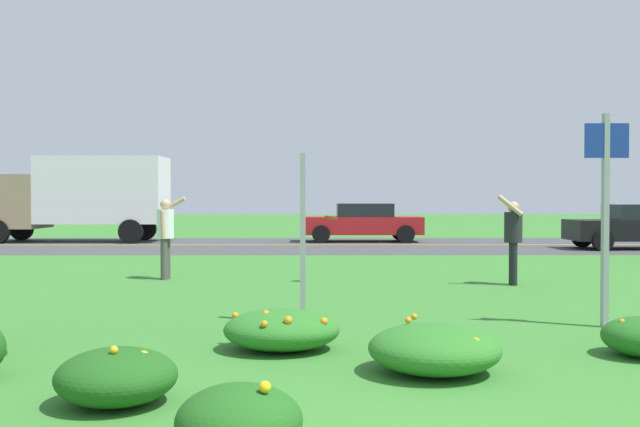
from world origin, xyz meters
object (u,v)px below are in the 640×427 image
(person_thrower_white_shirt, at_px, (166,231))
(frisbee_red, at_px, (331,218))
(sign_post_near_path, at_px, (303,239))
(car_black_center_left, at_px, (640,226))
(person_catcher_dark_shirt, at_px, (513,235))
(box_truck_tan, at_px, (80,194))
(car_red_center_right, at_px, (362,222))
(sign_post_by_roadside, at_px, (606,198))

(person_thrower_white_shirt, height_order, frisbee_red, person_thrower_white_shirt)
(sign_post_near_path, height_order, car_black_center_left, sign_post_near_path)
(person_catcher_dark_shirt, xyz_separation_m, box_truck_tan, (-12.66, 13.83, 0.85))
(sign_post_near_path, bearing_deg, person_catcher_dark_shirt, 47.65)
(person_catcher_dark_shirt, bearing_deg, car_red_center_right, 98.14)
(person_catcher_dark_shirt, height_order, frisbee_red, person_catcher_dark_shirt)
(person_catcher_dark_shirt, bearing_deg, car_black_center_left, 55.26)
(person_catcher_dark_shirt, xyz_separation_m, car_black_center_left, (6.78, 9.78, -0.22))
(box_truck_tan, bearing_deg, person_catcher_dark_shirt, -47.53)
(person_thrower_white_shirt, bearing_deg, sign_post_near_path, -61.54)
(sign_post_near_path, height_order, person_catcher_dark_shirt, sign_post_near_path)
(person_catcher_dark_shirt, bearing_deg, sign_post_near_path, -132.35)
(sign_post_near_path, bearing_deg, box_truck_tan, 115.71)
(person_catcher_dark_shirt, height_order, car_red_center_right, person_catcher_dark_shirt)
(car_red_center_right, bearing_deg, frisbee_red, -96.24)
(car_red_center_right, distance_m, box_truck_tan, 10.74)
(person_thrower_white_shirt, relative_size, car_black_center_left, 0.38)
(sign_post_by_roadside, xyz_separation_m, person_thrower_white_shirt, (-6.76, 5.58, -0.67))
(sign_post_near_path, xyz_separation_m, person_catcher_dark_shirt, (3.93, 4.31, -0.17))
(car_black_center_left, bearing_deg, frisbee_red, -137.33)
(sign_post_by_roadside, height_order, frisbee_red, sign_post_by_roadside)
(sign_post_near_path, height_order, sign_post_by_roadside, sign_post_by_roadside)
(person_catcher_dark_shirt, height_order, car_black_center_left, person_catcher_dark_shirt)
(person_thrower_white_shirt, distance_m, box_truck_tan, 14.12)
(frisbee_red, height_order, box_truck_tan, box_truck_tan)
(sign_post_by_roadside, xyz_separation_m, person_catcher_dark_shirt, (0.05, 4.57, -0.70))
(car_black_center_left, height_order, car_red_center_right, same)
(sign_post_near_path, relative_size, sign_post_by_roadside, 0.82)
(car_red_center_right, bearing_deg, sign_post_near_path, -96.13)
(car_black_center_left, bearing_deg, box_truck_tan, 168.22)
(person_thrower_white_shirt, distance_m, car_red_center_right, 13.70)
(person_thrower_white_shirt, xyz_separation_m, car_black_center_left, (13.59, 8.77, -0.24))
(sign_post_by_roadside, relative_size, person_thrower_white_shirt, 1.62)
(box_truck_tan, bearing_deg, car_red_center_right, 0.00)
(sign_post_near_path, xyz_separation_m, person_thrower_white_shirt, (-2.88, 5.32, -0.14))
(sign_post_near_path, xyz_separation_m, car_black_center_left, (10.71, 14.09, -0.38))
(person_thrower_white_shirt, distance_m, car_black_center_left, 16.18)
(car_red_center_right, bearing_deg, sign_post_by_roadside, -84.02)
(sign_post_near_path, relative_size, person_catcher_dark_shirt, 1.30)
(frisbee_red, relative_size, car_black_center_left, 0.06)
(person_thrower_white_shirt, relative_size, box_truck_tan, 0.25)
(person_thrower_white_shirt, bearing_deg, box_truck_tan, 114.53)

